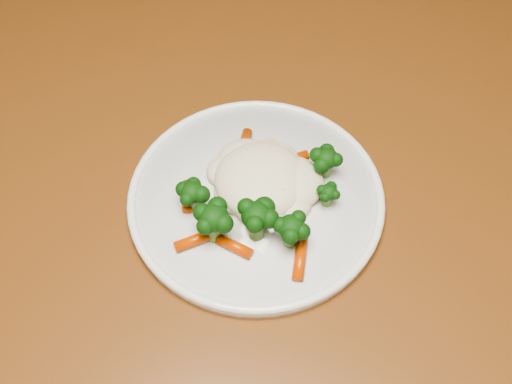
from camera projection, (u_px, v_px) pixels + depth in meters
dining_table at (265, 234)px, 0.81m from camera, size 1.42×1.18×0.75m
plate at (256, 199)px, 0.71m from camera, size 0.28×0.28×0.01m
meal at (260, 190)px, 0.69m from camera, size 0.17×0.18×0.05m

